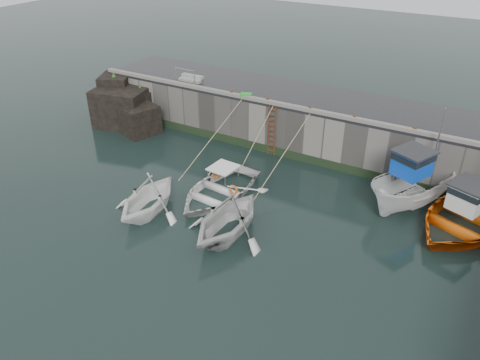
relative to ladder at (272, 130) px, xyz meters
The scene contains 22 objects.
ground 10.24m from the ladder, 78.60° to the right, with size 120.00×120.00×0.00m, color black.
quay_back 3.27m from the ladder, 52.28° to the left, with size 30.00×5.00×3.00m, color slate.
road_back 3.59m from the ladder, 52.28° to the left, with size 30.00×5.00×0.16m, color black.
kerb_back 2.62m from the ladder, ahead, with size 30.00×0.30×0.20m, color slate.
algae_back 2.41m from the ladder, ahead, with size 30.00×0.08×0.50m, color black.
rock_outcrop 10.95m from the ladder, behind, with size 5.85×4.24×3.41m.
ladder is the anchor object (origin of this frame).
boat_near_white 9.17m from the ladder, 105.76° to the right, with size 3.79×4.39×2.31m, color white.
boat_near_white_rope 4.23m from the ladder, 128.78° to the right, with size 0.04×6.80×3.10m, color tan, non-canonical shape.
boat_near_blue 5.93m from the ladder, 92.56° to the right, with size 4.07×5.69×1.18m, color white.
boat_near_blue_rope 2.24m from the ladder, 99.27° to the right, with size 0.04×4.20×3.10m, color tan, non-canonical shape.
boat_near_blacktrim 8.78m from the ladder, 76.83° to the right, with size 4.13×4.78×2.52m, color silver.
boat_near_blacktrim_rope 3.86m from the ladder, 55.95° to the right, with size 0.04×6.54×3.10m, color tan, non-canonical shape.
boat_far_white 8.91m from the ladder, 10.12° to the right, with size 4.57×6.43×5.33m.
boat_far_orange 11.70m from the ladder, ahead, with size 7.55×8.77×4.53m.
fish_crate 2.65m from the ladder, 169.06° to the left, with size 0.66×0.43×0.28m, color green.
railing 7.10m from the ladder, 168.83° to the left, with size 1.60×1.05×1.00m.
bollard_a 3.47m from the ladder, behind, with size 0.18×0.18×0.28m, color #3F1E0F.
bollard_b 1.81m from the ladder, 146.14° to the left, with size 0.18×0.18×0.28m, color #3F1E0F.
bollard_c 2.81m from the ladder, ahead, with size 0.18×0.18×0.28m, color #3F1E0F.
bollard_d 5.11m from the ladder, ahead, with size 0.18×0.18×0.28m, color #3F1E0F.
bollard_e 8.19m from the ladder, ahead, with size 0.18×0.18×0.28m, color #3F1E0F.
Camera 1 is at (9.20, -13.38, 13.20)m, focal length 35.00 mm.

